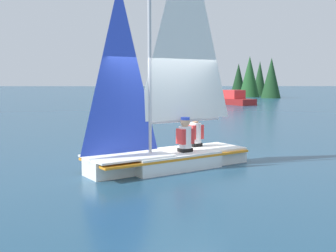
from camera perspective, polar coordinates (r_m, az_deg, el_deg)
The scene contains 6 objects.
ground_plane at distance 9.77m, azimuth -0.00°, elevation -5.65°, with size 260.00×260.00×0.00m, color navy.
sailboat_main at distance 9.62m, azimuth 0.05°, elevation -0.21°, with size 3.18×3.92×5.77m.
sailor_helm at distance 9.70m, azimuth 2.34°, elevation -1.95°, with size 0.41×0.43×1.16m.
sailor_crew at distance 10.51m, azimuth 3.72°, elevation -1.32°, with size 0.41×0.43×1.16m.
motorboat_distant at distance 35.42m, azimuth 8.55°, elevation 3.60°, with size 4.78×3.69×1.20m.
treeline_shore at distance 54.43m, azimuth 11.40°, elevation 6.44°, with size 15.40×4.11×4.92m.
Camera 1 is at (-9.56, 0.21, 2.01)m, focal length 45.00 mm.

